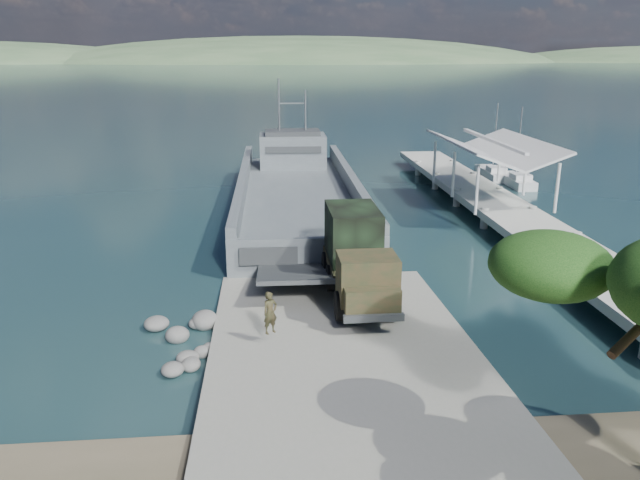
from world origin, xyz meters
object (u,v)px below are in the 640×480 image
at_px(pier, 494,194).
at_px(sailboat_near, 516,181).
at_px(landing_craft, 298,201).
at_px(sailboat_far, 493,174).
at_px(soldier, 270,322).
at_px(military_truck, 357,255).

relative_size(pier, sailboat_near, 6.45).
bearing_deg(landing_craft, sailboat_far, 31.38).
height_order(soldier, sailboat_far, sailboat_far).
distance_m(landing_craft, sailboat_far, 21.37).
distance_m(pier, soldier, 24.76).
distance_m(military_truck, sailboat_far, 32.64).
distance_m(sailboat_near, sailboat_far, 3.52).
height_order(soldier, sailboat_near, sailboat_near).
bearing_deg(sailboat_near, military_truck, -124.56).
relative_size(landing_craft, sailboat_far, 4.76).
relative_size(sailboat_near, sailboat_far, 1.00).
height_order(pier, soldier, pier).
height_order(landing_craft, sailboat_far, landing_craft).
xyz_separation_m(military_truck, sailboat_far, (16.64, 28.01, -1.97)).
height_order(pier, military_truck, pier).
xyz_separation_m(pier, soldier, (-15.70, -19.14, -0.27)).
bearing_deg(sailboat_near, soldier, -125.44).
bearing_deg(sailboat_near, landing_craft, -158.00).
bearing_deg(soldier, pier, 17.55).
height_order(sailboat_near, sailboat_far, sailboat_far).
distance_m(soldier, sailboat_far, 38.62).
bearing_deg(soldier, landing_craft, 51.10).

